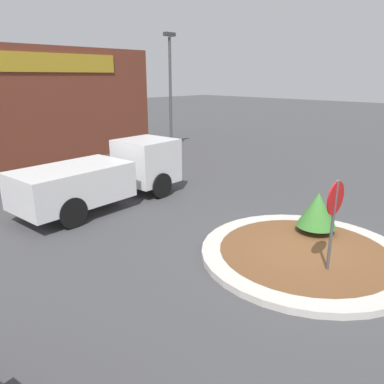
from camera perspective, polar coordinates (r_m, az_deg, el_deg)
name	(u,v)px	position (r m, az deg, el deg)	size (l,w,h in m)	color
ground_plane	(304,257)	(9.90, 16.70, -9.44)	(120.00, 120.00, 0.00)	#474749
traffic_island	(304,254)	(9.87, 16.74, -9.02)	(5.14, 5.14, 0.16)	beige
stop_sign	(334,211)	(8.60, 20.83, -2.71)	(0.75, 0.07, 2.24)	#4C4C51
island_shrub	(317,210)	(10.80, 18.57, -2.55)	(1.07, 1.07, 1.15)	brown
utility_truck	(106,175)	(13.26, -12.93, 2.59)	(6.19, 2.53, 2.05)	white
light_pole	(170,84)	(22.54, -3.34, 16.10)	(0.70, 0.30, 6.66)	#4C4C51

